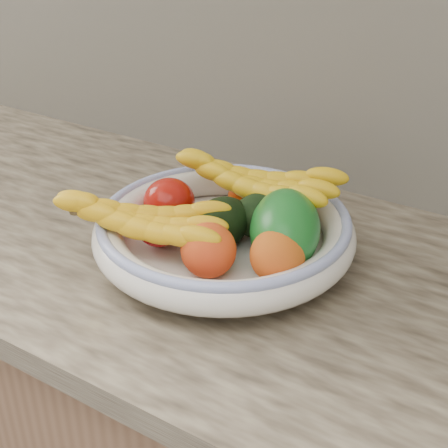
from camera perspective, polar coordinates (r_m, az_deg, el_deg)
kitchen_counter at (r=1.26m, az=0.65°, el=-19.64°), size 2.44×0.66×1.40m
fruit_bowl at (r=0.93m, az=-0.00°, el=-0.62°), size 0.39×0.39×0.08m
clementine_back_left at (r=1.02m, az=1.70°, el=2.59°), size 0.06×0.06×0.04m
clementine_back_right at (r=1.01m, az=4.72°, el=2.12°), size 0.06×0.06×0.05m
tomato_left at (r=0.99m, az=-5.04°, el=2.09°), size 0.11×0.11×0.07m
tomato_near_left at (r=0.92m, az=-5.99°, el=-0.23°), size 0.08×0.08×0.06m
avocado_center at (r=0.91m, az=-0.39°, el=0.00°), size 0.09×0.12×0.08m
avocado_right at (r=0.94m, az=3.85°, el=0.81°), size 0.13×0.12×0.07m
green_mango at (r=0.88m, az=5.58°, el=-0.49°), size 0.18×0.19×0.13m
peach_front at (r=0.85m, az=-1.42°, el=-2.41°), size 0.10×0.10×0.08m
peach_right at (r=0.83m, az=4.90°, el=-2.90°), size 0.08×0.08×0.07m
banana_bunch_back at (r=0.97m, az=2.72°, el=3.45°), size 0.30×0.12×0.08m
banana_bunch_front at (r=0.88m, az=-7.62°, el=-0.04°), size 0.28×0.20×0.07m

